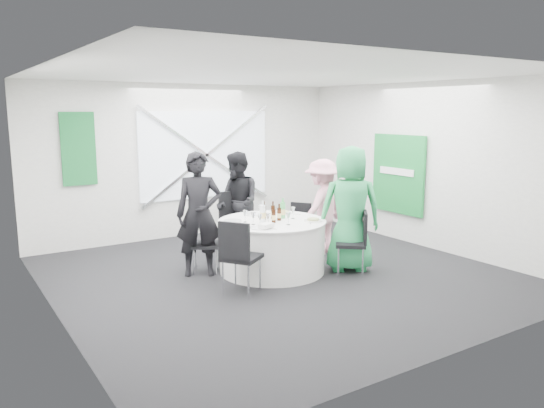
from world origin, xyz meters
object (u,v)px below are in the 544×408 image
chair_back_right (299,224)px  clear_water_bottle (263,214)px  chair_front_right (357,238)px  person_man_back (238,203)px  person_woman_green (350,209)px  chair_back_left (200,239)px  person_man_back_left (199,214)px  chair_front_left (238,252)px  banquet_table (272,246)px  person_woman_pink (322,207)px  green_water_bottle (283,210)px  chair_back (234,217)px

chair_back_right → clear_water_bottle: clear_water_bottle is taller
chair_front_right → person_man_back: size_ratio=0.55×
person_woman_green → chair_back_left: bearing=-0.2°
person_man_back_left → person_man_back: size_ratio=1.06×
person_man_back_left → chair_back_right: bearing=31.0°
chair_front_right → person_woman_green: bearing=-153.9°
person_man_back_left → person_woman_green: bearing=-2.8°
chair_front_left → clear_water_bottle: 1.01m
banquet_table → clear_water_bottle: size_ratio=5.16×
chair_front_left → person_man_back: size_ratio=0.58×
chair_front_left → person_man_back: 2.11m
banquet_table → person_woman_pink: (1.23, 0.40, 0.40)m
person_man_back_left → person_woman_pink: (2.18, -0.02, -0.10)m
clear_water_bottle → green_water_bottle: bearing=9.6°
chair_back_left → person_woman_green: bearing=-89.8°
person_man_back_left → person_woman_pink: 2.18m
banquet_table → green_water_bottle: 0.54m
chair_back → person_woman_green: bearing=-59.9°
chair_front_right → green_water_bottle: bearing=-99.3°
clear_water_bottle → chair_back_right: bearing=31.0°
banquet_table → chair_back: chair_back is taller
chair_back_right → person_woman_pink: bearing=15.1°
chair_back_right → clear_water_bottle: size_ratio=2.71×
chair_front_right → person_woman_green: (0.05, 0.21, 0.38)m
banquet_table → person_man_back_left: person_man_back_left is taller
banquet_table → person_woman_green: size_ratio=0.85×
person_man_back_left → person_man_back: person_man_back_left is taller
chair_back_left → chair_back_right: (1.85, 0.13, -0.02)m
chair_back_left → person_man_back: person_man_back is taller
green_water_bottle → clear_water_bottle: (-0.39, -0.07, 0.00)m
chair_back → person_man_back_left: person_man_back_left is taller
person_man_back_left → clear_water_bottle: 0.90m
chair_front_left → clear_water_bottle: size_ratio=3.22×
chair_back_right → banquet_table: bearing=-90.0°
chair_front_right → person_man_back: (-0.83, 1.98, 0.30)m
chair_front_right → chair_back: bearing=-116.6°
chair_front_right → green_water_bottle: 1.14m
chair_back_right → person_woman_green: bearing=-32.5°
banquet_table → person_woman_green: bearing=-29.6°
chair_front_right → person_woman_pink: person_woman_pink is taller
chair_back_right → person_man_back: size_ratio=0.49×
chair_front_left → person_woman_green: 1.93m
chair_back → chair_front_right: 2.18m
person_woman_green → green_water_bottle: 0.98m
green_water_bottle → chair_back_right: bearing=39.7°
banquet_table → person_man_back_left: 1.15m
person_woman_green → clear_water_bottle: bearing=4.5°
person_man_back → clear_water_bottle: 1.26m
chair_back_left → chair_front_left: (-0.01, -1.15, 0.08)m
banquet_table → green_water_bottle: green_water_bottle is taller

